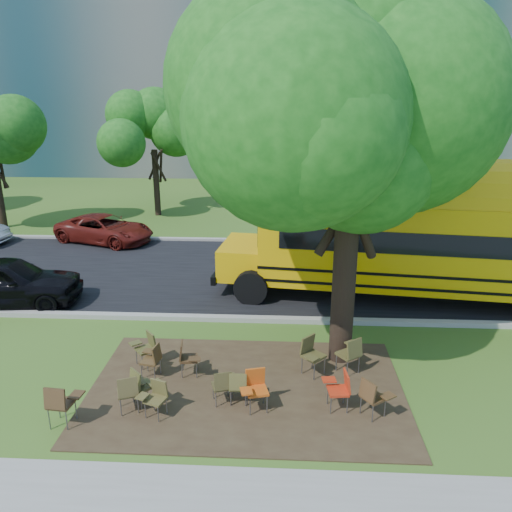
# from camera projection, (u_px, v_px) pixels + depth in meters

# --- Properties ---
(ground) EXTENTS (160.00, 160.00, 0.00)m
(ground) POSITION_uv_depth(u_px,v_px,m) (206.00, 376.00, 11.75)
(ground) COLOR #34571B
(ground) RESTS_ON ground
(dirt_patch) EXTENTS (7.00, 4.50, 0.03)m
(dirt_patch) POSITION_uv_depth(u_px,v_px,m) (247.00, 388.00, 11.22)
(dirt_patch) COLOR #382819
(dirt_patch) RESTS_ON ground
(asphalt_road) EXTENTS (80.00, 8.00, 0.04)m
(asphalt_road) POSITION_uv_depth(u_px,v_px,m) (234.00, 273.00, 18.38)
(asphalt_road) COLOR black
(asphalt_road) RESTS_ON ground
(kerb_near) EXTENTS (80.00, 0.25, 0.14)m
(kerb_near) POSITION_uv_depth(u_px,v_px,m) (221.00, 318.00, 14.57)
(kerb_near) COLOR gray
(kerb_near) RESTS_ON ground
(kerb_far) EXTENTS (80.00, 0.25, 0.14)m
(kerb_far) POSITION_uv_depth(u_px,v_px,m) (243.00, 240.00, 22.25)
(kerb_far) COLOR gray
(kerb_far) RESTS_ON ground
(building_main) EXTENTS (38.00, 16.00, 22.00)m
(building_main) POSITION_uv_depth(u_px,v_px,m) (172.00, 36.00, 42.86)
(building_main) COLOR #605F5B
(building_main) RESTS_ON ground
(bg_tree_2) EXTENTS (4.80, 4.80, 6.62)m
(bg_tree_2) POSITION_uv_depth(u_px,v_px,m) (153.00, 136.00, 25.86)
(bg_tree_2) COLOR black
(bg_tree_2) RESTS_ON ground
(bg_tree_3) EXTENTS (5.60, 5.60, 7.84)m
(bg_tree_3) POSITION_uv_depth(u_px,v_px,m) (419.00, 122.00, 23.05)
(bg_tree_3) COLOR black
(bg_tree_3) RESTS_ON ground
(main_tree) EXTENTS (7.20, 7.20, 9.52)m
(main_tree) POSITION_uv_depth(u_px,v_px,m) (354.00, 114.00, 10.67)
(main_tree) COLOR black
(main_tree) RESTS_ON ground
(school_bus) EXTENTS (13.50, 4.42, 3.25)m
(school_bus) POSITION_uv_depth(u_px,v_px,m) (450.00, 244.00, 15.44)
(school_bus) COLOR #DAA206
(school_bus) RESTS_ON ground
(chair_0) EXTENTS (0.66, 0.56, 0.94)m
(chair_0) POSITION_uv_depth(u_px,v_px,m) (60.00, 401.00, 9.79)
(chair_0) COLOR #432D18
(chair_0) RESTS_ON ground
(chair_1) EXTENTS (0.75, 0.59, 0.87)m
(chair_1) POSITION_uv_depth(u_px,v_px,m) (142.00, 383.00, 10.47)
(chair_1) COLOR #4E4921
(chair_1) RESTS_ON ground
(chair_2) EXTENTS (0.60, 0.68, 0.88)m
(chair_2) POSITION_uv_depth(u_px,v_px,m) (129.00, 390.00, 10.24)
(chair_2) COLOR #4F4422
(chair_2) RESTS_ON ground
(chair_3) EXTENTS (0.63, 0.49, 0.79)m
(chair_3) POSITION_uv_depth(u_px,v_px,m) (155.00, 395.00, 10.15)
(chair_3) COLOR brown
(chair_3) RESTS_ON ground
(chair_4) EXTENTS (0.51, 0.47, 0.80)m
(chair_4) POSITION_uv_depth(u_px,v_px,m) (239.00, 384.00, 10.52)
(chair_4) COLOR brown
(chair_4) RESTS_ON ground
(chair_5) EXTENTS (0.62, 0.66, 0.91)m
(chair_5) POSITION_uv_depth(u_px,v_px,m) (255.00, 386.00, 10.34)
(chair_5) COLOR #BD4F14
(chair_5) RESTS_ON ground
(chair_6) EXTENTS (0.57, 0.59, 0.88)m
(chair_6) POSITION_uv_depth(u_px,v_px,m) (340.00, 386.00, 10.35)
(chair_6) COLOR #B52C13
(chair_6) RESTS_ON ground
(chair_7) EXTENTS (0.74, 0.59, 0.88)m
(chair_7) POSITION_uv_depth(u_px,v_px,m) (373.00, 395.00, 10.06)
(chair_7) COLOR #4D341B
(chair_7) RESTS_ON ground
(chair_8) EXTENTS (0.49, 0.61, 0.83)m
(chair_8) POSITION_uv_depth(u_px,v_px,m) (153.00, 357.00, 11.55)
(chair_8) COLOR #4C361B
(chair_8) RESTS_ON ground
(chair_9) EXTENTS (0.73, 0.58, 0.86)m
(chair_9) POSITION_uv_depth(u_px,v_px,m) (146.00, 345.00, 12.06)
(chair_9) COLOR #48461F
(chair_9) RESTS_ON ground
(chair_10) EXTENTS (0.57, 0.57, 0.86)m
(chair_10) POSITION_uv_depth(u_px,v_px,m) (187.00, 356.00, 11.58)
(chair_10) COLOR #422C17
(chair_10) RESTS_ON ground
(chair_11) EXTENTS (0.56, 0.61, 0.82)m
(chair_11) POSITION_uv_depth(u_px,v_px,m) (223.00, 383.00, 10.52)
(chair_11) COLOR #443C1D
(chair_11) RESTS_ON ground
(chair_12) EXTENTS (0.65, 0.82, 0.96)m
(chair_12) POSITION_uv_depth(u_px,v_px,m) (311.00, 352.00, 11.63)
(chair_12) COLOR #4B4520
(chair_12) RESTS_ON ground
(chair_13) EXTENTS (0.64, 0.81, 0.95)m
(chair_13) POSITION_uv_depth(u_px,v_px,m) (351.00, 351.00, 11.66)
(chair_13) COLOR #4F4822
(chair_13) RESTS_ON ground
(black_car) EXTENTS (4.72, 2.32, 1.55)m
(black_car) POSITION_uv_depth(u_px,v_px,m) (5.00, 282.00, 15.45)
(black_car) COLOR black
(black_car) RESTS_ON ground
(bg_car_red) EXTENTS (4.80, 3.34, 1.22)m
(bg_car_red) POSITION_uv_depth(u_px,v_px,m) (105.00, 229.00, 22.03)
(bg_car_red) COLOR #57140E
(bg_car_red) RESTS_ON ground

